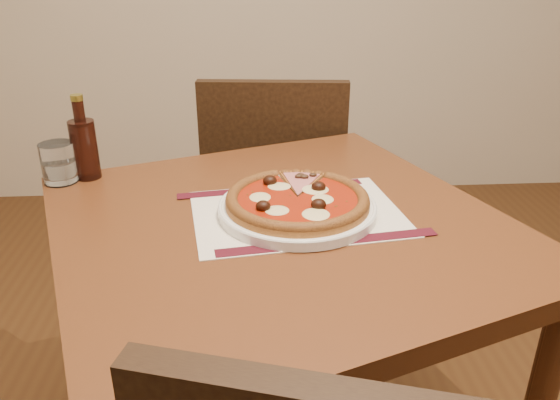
# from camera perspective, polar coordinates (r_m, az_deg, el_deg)

# --- Properties ---
(table) EXTENTS (1.03, 1.03, 0.75)m
(table) POSITION_cam_1_polar(r_m,az_deg,el_deg) (1.07, 0.07, -6.87)
(table) COLOR brown
(table) RESTS_ON ground
(chair_far) EXTENTS (0.45, 0.45, 0.88)m
(chair_far) POSITION_cam_1_polar(r_m,az_deg,el_deg) (1.73, -0.56, 0.72)
(chair_far) COLOR black
(chair_far) RESTS_ON ground
(placemat) EXTENTS (0.43, 0.33, 0.00)m
(placemat) POSITION_cam_1_polar(r_m,az_deg,el_deg) (1.04, 1.81, -1.40)
(placemat) COLOR silver
(placemat) RESTS_ON table
(plate) EXTENTS (0.30, 0.30, 0.02)m
(plate) POSITION_cam_1_polar(r_m,az_deg,el_deg) (1.03, 1.82, -0.90)
(plate) COLOR white
(plate) RESTS_ON placemat
(pizza) EXTENTS (0.27, 0.27, 0.04)m
(pizza) POSITION_cam_1_polar(r_m,az_deg,el_deg) (1.03, 1.83, 0.09)
(pizza) COLOR #AF652A
(pizza) RESTS_ON plate
(ham_slice) EXTENTS (0.09, 0.13, 0.02)m
(ham_slice) POSITION_cam_1_polar(r_m,az_deg,el_deg) (1.10, 2.57, 1.68)
(ham_slice) COLOR #AF652A
(ham_slice) RESTS_ON plate
(water_glass) EXTENTS (0.08, 0.08, 0.09)m
(water_glass) POSITION_cam_1_polar(r_m,az_deg,el_deg) (1.26, -22.13, 3.61)
(water_glass) COLOR white
(water_glass) RESTS_ON table
(bottle) EXTENTS (0.06, 0.06, 0.18)m
(bottle) POSITION_cam_1_polar(r_m,az_deg,el_deg) (1.25, -19.78, 5.31)
(bottle) COLOR black
(bottle) RESTS_ON table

